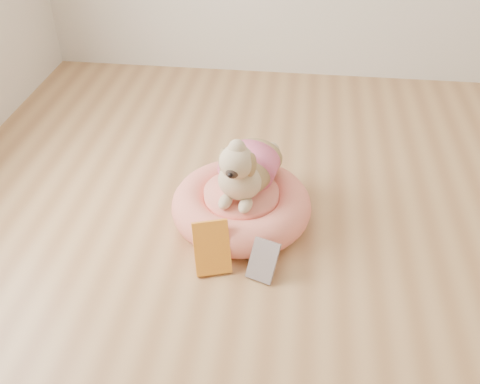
# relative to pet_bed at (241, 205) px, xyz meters

# --- Properties ---
(floor) EXTENTS (4.50, 4.50, 0.00)m
(floor) POSITION_rel_pet_bed_xyz_m (0.46, -0.60, -0.08)
(floor) COLOR #A97546
(floor) RESTS_ON ground
(pet_bed) EXTENTS (0.64, 0.64, 0.17)m
(pet_bed) POSITION_rel_pet_bed_xyz_m (0.00, 0.00, 0.00)
(pet_bed) COLOR #F67060
(pet_bed) RESTS_ON floor
(dog) EXTENTS (0.39, 0.51, 0.33)m
(dog) POSITION_rel_pet_bed_xyz_m (0.02, 0.02, 0.25)
(dog) COLOR brown
(dog) RESTS_ON pet_bed
(book_yellow) EXTENTS (0.18, 0.17, 0.21)m
(book_yellow) POSITION_rel_pet_bed_xyz_m (-0.08, -0.33, 0.03)
(book_yellow) COLOR yellow
(book_yellow) RESTS_ON floor
(book_white) EXTENTS (0.14, 0.14, 0.15)m
(book_white) POSITION_rel_pet_bed_xyz_m (0.13, -0.34, -0.00)
(book_white) COLOR white
(book_white) RESTS_ON floor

